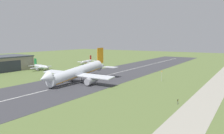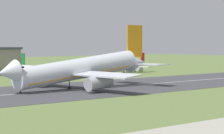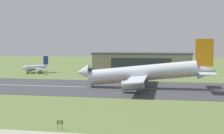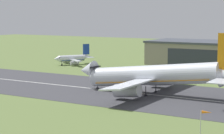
# 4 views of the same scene
# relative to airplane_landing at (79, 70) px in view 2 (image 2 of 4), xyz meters

# --- Properties ---
(runway_strip) EXTENTS (393.59, 44.14, 0.06)m
(runway_strip) POSITION_rel_airplane_landing_xyz_m (9.58, -0.63, -5.60)
(runway_strip) COLOR #3D3D42
(runway_strip) RESTS_ON ground_plane
(runway_centreline) EXTENTS (354.23, 0.70, 0.01)m
(runway_centreline) POSITION_rel_airplane_landing_xyz_m (9.58, -0.63, -5.56)
(runway_centreline) COLOR silver
(runway_centreline) RESTS_ON runway_strip
(airplane_landing) EXTENTS (53.41, 47.15, 18.71)m
(airplane_landing) POSITION_rel_airplane_landing_xyz_m (0.00, 0.00, 0.00)
(airplane_landing) COLOR silver
(airplane_landing) RESTS_ON ground_plane
(airplane_parked_centre) EXTENTS (20.15, 19.05, 8.43)m
(airplane_parked_centre) POSITION_rel_airplane_landing_xyz_m (68.50, 49.53, -2.71)
(airplane_parked_centre) COLOR silver
(airplane_parked_centre) RESTS_ON ground_plane
(airplane_parked_east) EXTENTS (18.33, 18.42, 8.90)m
(airplane_parked_east) POSITION_rel_airplane_landing_xyz_m (20.50, 56.31, -2.85)
(airplane_parked_east) COLOR silver
(airplane_parked_east) RESTS_ON ground_plane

